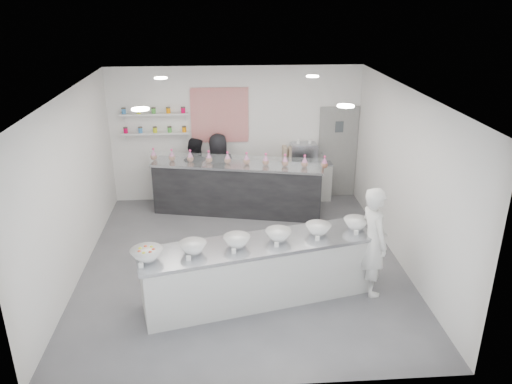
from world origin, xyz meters
TOP-DOWN VIEW (x-y plane):
  - floor at (0.00, 0.00)m, footprint 6.00×6.00m
  - ceiling at (0.00, 0.00)m, footprint 6.00×6.00m
  - back_wall at (0.00, 3.00)m, footprint 5.50×0.00m
  - left_wall at (-2.75, 0.00)m, footprint 0.00×6.00m
  - right_wall at (2.75, 0.00)m, footprint 0.00×6.00m
  - back_door at (2.30, 2.97)m, footprint 0.88×0.04m
  - pattern_panel at (-0.35, 2.98)m, footprint 1.25×0.03m
  - jar_shelf_lower at (-1.75, 2.90)m, footprint 1.45×0.22m
  - jar_shelf_upper at (-1.75, 2.90)m, footprint 1.45×0.22m
  - preserve_jars at (-1.75, 2.88)m, footprint 1.45×0.10m
  - downlight_0 at (-1.40, -1.00)m, footprint 0.24×0.24m
  - downlight_1 at (1.40, -1.00)m, footprint 0.24×0.24m
  - downlight_2 at (-1.40, 1.60)m, footprint 0.24×0.24m
  - downlight_3 at (1.40, 1.60)m, footprint 0.24×0.24m
  - prep_counter at (0.18, -1.14)m, footprint 3.66×1.63m
  - back_bar at (-0.01, 2.13)m, footprint 3.64×1.42m
  - sneeze_guard at (-0.08, 1.82)m, footprint 3.45×0.78m
  - espresso_ledge at (1.55, 2.78)m, footprint 1.17×0.37m
  - espresso_machine at (1.49, 2.78)m, footprint 0.58×0.40m
  - cup_stacks at (1.13, 2.78)m, footprint 0.28×0.24m
  - prep_bowls at (0.18, -1.14)m, footprint 3.66×1.34m
  - label_cards at (0.05, -1.65)m, footprint 3.31×0.04m
  - cookie_bags at (-0.01, 2.13)m, footprint 3.69×0.95m
  - woman_prep at (1.96, -1.04)m, footprint 0.53×0.71m
  - staff_left at (-0.92, 2.60)m, footprint 0.92×0.83m
  - staff_right at (-0.40, 2.60)m, footprint 0.89×0.68m

SIDE VIEW (x-z plane):
  - floor at x=0.00m, z-range 0.00..0.00m
  - espresso_ledge at x=1.55m, z-range 0.00..0.87m
  - prep_counter at x=0.18m, z-range 0.00..0.97m
  - back_bar at x=-0.01m, z-range 0.00..1.11m
  - staff_left at x=-0.92m, z-range 0.00..1.56m
  - staff_right at x=-0.40m, z-range 0.00..1.64m
  - woman_prep at x=1.96m, z-range 0.00..1.77m
  - label_cards at x=0.05m, z-range 0.97..1.04m
  - back_door at x=2.30m, z-range 0.00..2.10m
  - prep_bowls at x=0.18m, z-range 0.97..1.13m
  - cup_stacks at x=1.13m, z-range 0.87..1.25m
  - espresso_machine at x=1.49m, z-range 0.87..1.31m
  - cookie_bags at x=-0.01m, z-range 1.11..1.37m
  - sneeze_guard at x=-0.08m, z-range 1.11..1.41m
  - back_wall at x=0.00m, z-range -1.25..4.25m
  - left_wall at x=-2.75m, z-range -1.50..4.50m
  - right_wall at x=2.75m, z-range -1.50..4.50m
  - jar_shelf_lower at x=-1.75m, z-range 1.58..1.62m
  - preserve_jars at x=-1.75m, z-range 1.60..2.16m
  - pattern_panel at x=-0.35m, z-range 1.35..2.55m
  - jar_shelf_upper at x=-1.75m, z-range 2.00..2.04m
  - downlight_0 at x=-1.40m, z-range 2.97..2.99m
  - downlight_1 at x=1.40m, z-range 2.97..2.99m
  - downlight_2 at x=-1.40m, z-range 2.97..2.99m
  - downlight_3 at x=1.40m, z-range 2.97..2.99m
  - ceiling at x=0.00m, z-range 3.00..3.00m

